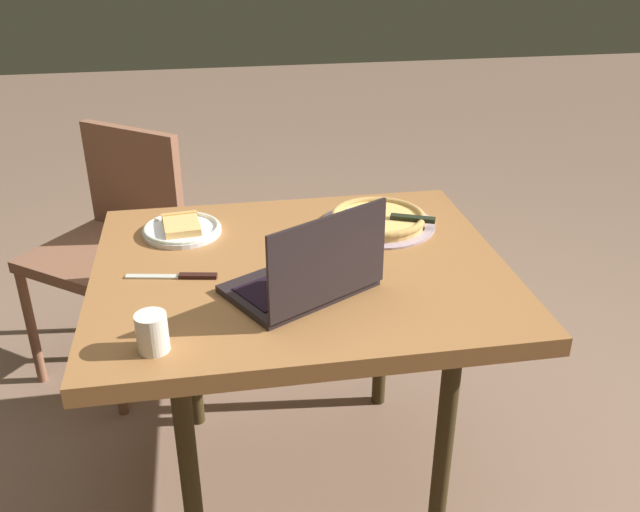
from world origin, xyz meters
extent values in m
plane|color=#866753|center=(0.00, 0.00, 0.00)|extent=(12.00, 12.00, 0.00)
cube|color=#976235|center=(0.00, 0.00, 0.70)|extent=(1.04, 0.87, 0.05)
cylinder|color=#342813|center=(-0.31, -0.31, 0.34)|extent=(0.05, 0.05, 0.68)
cylinder|color=#342813|center=(0.31, -0.31, 0.34)|extent=(0.05, 0.05, 0.68)
cylinder|color=#342813|center=(-0.31, 0.31, 0.34)|extent=(0.05, 0.05, 0.68)
cylinder|color=#342813|center=(0.31, 0.31, 0.34)|extent=(0.05, 0.05, 0.68)
cube|color=black|center=(-0.02, -0.12, 0.73)|extent=(0.39, 0.35, 0.02)
cube|color=black|center=(-0.02, -0.12, 0.74)|extent=(0.32, 0.26, 0.00)
cube|color=black|center=(0.03, -0.22, 0.85)|extent=(0.29, 0.17, 0.21)
cube|color=black|center=(0.03, -0.22, 0.85)|extent=(0.26, 0.15, 0.18)
cylinder|color=white|center=(-0.30, 0.24, 0.73)|extent=(0.22, 0.22, 0.01)
torus|color=white|center=(-0.30, 0.24, 0.74)|extent=(0.21, 0.21, 0.01)
cube|color=#E6AC60|center=(-0.30, 0.24, 0.75)|extent=(0.11, 0.14, 0.02)
cube|color=tan|center=(-0.30, 0.30, 0.75)|extent=(0.10, 0.03, 0.03)
cylinder|color=#AA949E|center=(0.25, 0.20, 0.73)|extent=(0.33, 0.33, 0.01)
cylinder|color=#E9B560|center=(0.25, 0.20, 0.74)|extent=(0.26, 0.26, 0.02)
torus|color=tan|center=(0.25, 0.20, 0.75)|extent=(0.27, 0.27, 0.02)
cube|color=#AABCAC|center=(0.21, 0.22, 0.75)|extent=(0.12, 0.10, 0.00)
cube|color=black|center=(0.34, 0.16, 0.76)|extent=(0.12, 0.07, 0.01)
cube|color=beige|center=(-0.35, -0.01, 0.73)|extent=(0.17, 0.05, 0.00)
cube|color=black|center=(-0.26, -0.03, 0.73)|extent=(0.10, 0.04, 0.01)
cylinder|color=silver|center=(-0.35, -0.33, 0.77)|extent=(0.07, 0.07, 0.08)
cylinder|color=#502D0C|center=(-0.35, -0.33, 0.79)|extent=(0.06, 0.06, 0.01)
cube|color=brown|center=(-0.59, 0.66, 0.47)|extent=(0.60, 0.60, 0.04)
cube|color=brown|center=(-0.48, 0.82, 0.68)|extent=(0.34, 0.27, 0.38)
cylinder|color=brown|center=(-0.86, 0.63, 0.22)|extent=(0.03, 0.03, 0.45)
cylinder|color=brown|center=(-0.56, 0.39, 0.22)|extent=(0.03, 0.03, 0.45)
cylinder|color=brown|center=(-0.63, 0.93, 0.22)|extent=(0.03, 0.03, 0.45)
cylinder|color=brown|center=(-0.32, 0.70, 0.22)|extent=(0.03, 0.03, 0.45)
camera|label=1|loc=(-0.21, -1.55, 1.54)|focal=38.79mm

